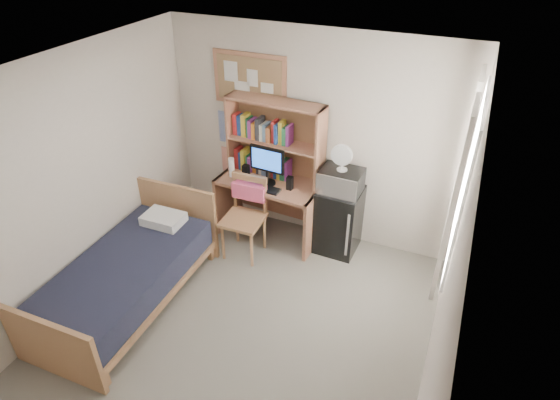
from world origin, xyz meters
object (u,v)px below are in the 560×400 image
at_px(bulletin_board, 250,80).
at_px(monitor, 267,166).
at_px(speaker_right, 290,183).
at_px(desk, 270,208).
at_px(desk_chair, 243,219).
at_px(speaker_left, 246,172).
at_px(microwave, 341,181).
at_px(desk_fan, 343,158).
at_px(bed, 127,282).
at_px(mini_fridge, 338,220).

distance_m(bulletin_board, monitor, 1.04).
relative_size(monitor, speaker_right, 2.83).
relative_size(desk, desk_chair, 1.26).
xyz_separation_m(speaker_left, microwave, (1.18, 0.09, 0.09)).
relative_size(microwave, desk_fan, 1.58).
bearing_deg(speaker_left, speaker_right, 0.00).
bearing_deg(microwave, speaker_left, -173.93).
relative_size(desk_chair, speaker_left, 5.76).
height_order(desk_chair, speaker_right, desk_chair).
height_order(speaker_left, speaker_right, speaker_left).
bearing_deg(bed, speaker_right, 53.09).
distance_m(monitor, speaker_right, 0.34).
bearing_deg(desk, desk_chair, -101.38).
xyz_separation_m(microwave, desk_fan, (-0.00, 0.00, 0.29)).
xyz_separation_m(desk, desk_chair, (-0.13, -0.49, 0.11)).
height_order(mini_fridge, desk_fan, desk_fan).
distance_m(monitor, desk_fan, 0.92).
relative_size(bed, monitor, 4.29).
height_order(desk_chair, speaker_left, desk_chair).
bearing_deg(bed, desk_chair, 57.23).
bearing_deg(bed, monitor, 60.82).
height_order(bulletin_board, bed, bulletin_board).
relative_size(bed, speaker_right, 12.12).
height_order(bulletin_board, desk_fan, bulletin_board).
relative_size(bulletin_board, speaker_left, 5.32).
xyz_separation_m(desk, speaker_right, (0.30, -0.08, 0.48)).
distance_m(mini_fridge, monitor, 1.08).
xyz_separation_m(monitor, microwave, (0.88, 0.11, -0.05)).
xyz_separation_m(bulletin_board, desk_chair, (0.26, -0.81, -1.41)).
bearing_deg(desk, mini_fridge, 8.19).
height_order(desk_chair, monitor, monitor).
bearing_deg(desk, desk_fan, 6.90).
relative_size(desk_chair, bed, 0.51).
xyz_separation_m(desk_chair, monitor, (0.13, 0.43, 0.52)).
relative_size(speaker_left, speaker_right, 1.07).
bearing_deg(mini_fridge, monitor, -169.97).
distance_m(bed, monitor, 2.03).
xyz_separation_m(bulletin_board, microwave, (1.27, -0.27, -0.94)).
bearing_deg(desk, bulletin_board, 144.00).
relative_size(desk_chair, microwave, 2.13).
xyz_separation_m(bed, monitor, (0.89, 1.66, 0.76)).
height_order(bed, speaker_left, speaker_left).
relative_size(bulletin_board, bed, 0.47).
xyz_separation_m(bed, microwave, (1.77, 1.77, 0.70)).
bearing_deg(bulletin_board, desk_fan, -12.04).
height_order(bulletin_board, desk, bulletin_board).
height_order(desk_chair, mini_fridge, desk_chair).
height_order(speaker_right, microwave, microwave).
distance_m(microwave, desk_fan, 0.29).
xyz_separation_m(desk, monitor, (-0.00, -0.06, 0.63)).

